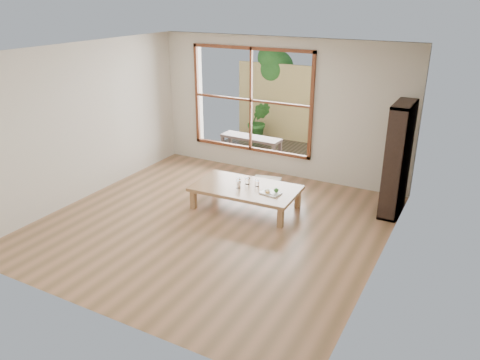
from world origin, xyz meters
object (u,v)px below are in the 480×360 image
(bookshelf, at_px, (398,160))
(garden_bench, at_px, (251,139))
(low_table, at_px, (246,189))
(food_tray, at_px, (272,192))

(bookshelf, height_order, garden_bench, bookshelf)
(low_table, xyz_separation_m, bookshelf, (2.16, 1.00, 0.57))
(bookshelf, xyz_separation_m, food_tray, (-1.67, -1.05, -0.50))
(food_tray, bearing_deg, garden_bench, 132.74)
(bookshelf, height_order, food_tray, bookshelf)
(bookshelf, distance_m, garden_bench, 3.59)
(bookshelf, relative_size, garden_bench, 1.33)
(low_table, bearing_deg, garden_bench, 112.78)
(food_tray, distance_m, garden_bench, 2.90)
(low_table, distance_m, garden_bench, 2.62)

